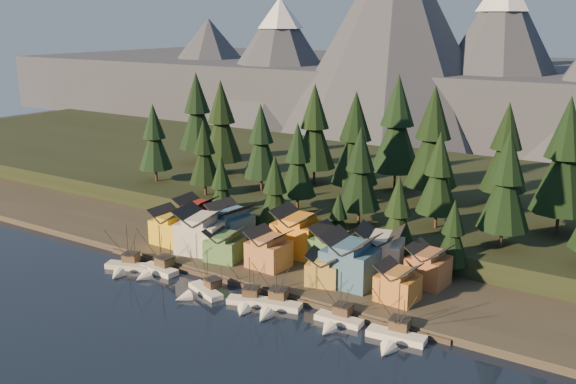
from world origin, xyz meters
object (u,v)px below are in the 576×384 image
Objects in this scene: boat_1 at (155,264)px; boat_4 at (273,299)px; boat_2 at (201,286)px; house_front_1 at (201,229)px; boat_6 at (395,331)px; boat_5 at (337,314)px; boat_0 at (125,261)px; house_back_0 at (196,214)px; house_front_0 at (172,225)px; house_back_1 at (230,223)px; boat_3 at (248,296)px.

boat_4 is at bearing 2.90° from boat_1.
boat_2 is 0.88× the size of house_front_1.
boat_6 is (23.97, 0.74, 0.07)m from boat_4.
boat_1 is 1.03× the size of boat_4.
boat_2 is 20.80m from house_front_1.
boat_4 is at bearing 176.49° from boat_6.
boat_5 reaches higher than boat_2.
boat_5 is (50.10, 2.44, -0.02)m from boat_0.
house_back_0 reaches higher than boat_1.
boat_6 reaches higher than boat_4.
house_front_0 is (-0.46, 15.38, 3.83)m from boat_0.
house_back_1 is at bearing 44.00° from boat_0.
house_back_0 is at bearing 155.07° from boat_5.
house_front_1 is (-41.17, 12.38, 4.77)m from boat_5.
house_front_0 is at bearing 135.32° from boat_3.
boat_1 is 13.65m from house_front_1.
house_front_1 is (-23.46, 14.66, 4.81)m from boat_3.
house_front_0 is 9.46m from house_front_1.
house_front_1 reaches higher than house_back_0.
boat_6 reaches higher than boat_2.
boat_1 is 54.29m from boat_6.
boat_6 is at bearing 4.27° from boat_1.
house_back_1 reaches higher than boat_5.
house_front_0 is (-37.73, 14.03, 3.84)m from boat_4.
house_front_1 is (8.93, 14.82, 4.75)m from boat_0.
boat_0 is at bearing -179.22° from boat_5.
house_back_1 is (-10.64, 23.31, 4.72)m from boat_2.
house_back_1 is (-26.15, 21.16, 4.52)m from boat_4.
boat_6 is at bearing -15.99° from boat_3.
house_front_0 reaches higher than boat_3.
house_front_1 reaches higher than boat_1.
boat_2 is 27.77m from house_front_0.
boat_5 is at bearing -7.23° from boat_4.
boat_6 reaches higher than boat_0.
boat_3 is at bearing -174.67° from boat_5.
house_front_1 reaches higher than house_back_1.
house_back_0 is (-22.06, 24.55, 4.45)m from boat_2.
boat_2 is at bearing -21.83° from boat_0.
boat_0 is 1.07× the size of boat_2.
house_front_1 reaches higher than boat_4.
house_back_0 is 0.92× the size of house_back_1.
boat_6 is at bearing -3.79° from boat_5.
house_front_0 is (-32.86, 15.22, 3.89)m from boat_3.
boat_5 is (43.16, 0.37, -0.33)m from boat_1.
boat_4 is 43.96m from house_back_0.
boat_3 is 0.97× the size of boat_5.
house_front_0 is 0.94× the size of house_back_0.
boat_0 is at bearing -133.44° from house_front_1.
house_back_1 is at bearing 113.77° from boat_3.
house_back_0 is at bearing -177.32° from house_back_1.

